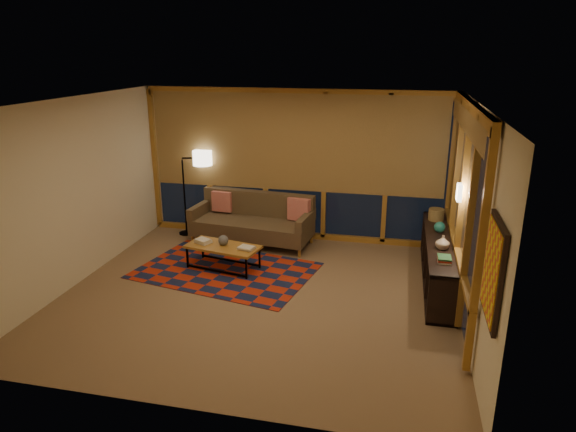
% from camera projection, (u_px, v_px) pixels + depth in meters
% --- Properties ---
extents(floor, '(5.50, 5.00, 0.01)m').
position_uv_depth(floor, '(259.00, 295.00, 7.31)').
color(floor, '#9B7351').
rests_on(floor, ground).
extents(ceiling, '(5.50, 5.00, 0.01)m').
position_uv_depth(ceiling, '(255.00, 102.00, 6.47)').
color(ceiling, silver).
rests_on(ceiling, walls).
extents(walls, '(5.51, 5.01, 2.70)m').
position_uv_depth(walls, '(257.00, 204.00, 6.89)').
color(walls, beige).
rests_on(walls, floor).
extents(window_wall_back, '(5.30, 0.16, 2.60)m').
position_uv_depth(window_wall_back, '(294.00, 166.00, 9.14)').
color(window_wall_back, '#B27C27').
rests_on(window_wall_back, walls).
extents(window_wall_right, '(0.16, 3.70, 2.60)m').
position_uv_depth(window_wall_right, '(461.00, 204.00, 6.89)').
color(window_wall_right, '#B27C27').
rests_on(window_wall_right, walls).
extents(wall_art, '(0.06, 0.74, 0.94)m').
position_uv_depth(wall_art, '(492.00, 271.00, 4.58)').
color(wall_art, '#C74622').
rests_on(wall_art, walls).
extents(wall_sconce, '(0.12, 0.18, 0.22)m').
position_uv_depth(wall_sconce, '(459.00, 192.00, 6.70)').
color(wall_sconce, white).
rests_on(wall_sconce, walls).
extents(sofa, '(2.20, 1.09, 0.87)m').
position_uv_depth(sofa, '(252.00, 220.00, 9.13)').
color(sofa, '#4E3A23').
rests_on(sofa, floor).
extents(pillow_left, '(0.38, 0.15, 0.37)m').
position_uv_depth(pillow_left, '(222.00, 203.00, 9.48)').
color(pillow_left, red).
rests_on(pillow_left, sofa).
extents(pillow_right, '(0.42, 0.23, 0.40)m').
position_uv_depth(pillow_right, '(299.00, 211.00, 9.01)').
color(pillow_right, red).
rests_on(pillow_right, sofa).
extents(area_rug, '(2.95, 2.25, 0.01)m').
position_uv_depth(area_rug, '(225.00, 270.00, 8.10)').
color(area_rug, '#B52810').
rests_on(area_rug, floor).
extents(coffee_table, '(1.24, 0.74, 0.39)m').
position_uv_depth(coffee_table, '(223.00, 257.00, 8.13)').
color(coffee_table, '#B27C27').
rests_on(coffee_table, floor).
extents(book_stack_a, '(0.32, 0.30, 0.08)m').
position_uv_depth(book_stack_a, '(203.00, 241.00, 8.18)').
color(book_stack_a, silver).
rests_on(book_stack_a, coffee_table).
extents(book_stack_b, '(0.27, 0.24, 0.05)m').
position_uv_depth(book_stack_b, '(246.00, 248.00, 7.92)').
color(book_stack_b, silver).
rests_on(book_stack_b, coffee_table).
extents(ceramic_pot, '(0.21, 0.21, 0.16)m').
position_uv_depth(ceramic_pot, '(223.00, 240.00, 8.09)').
color(ceramic_pot, black).
rests_on(ceramic_pot, coffee_table).
extents(floor_lamp, '(0.61, 0.48, 1.59)m').
position_uv_depth(floor_lamp, '(184.00, 193.00, 9.49)').
color(floor_lamp, black).
rests_on(floor_lamp, floor).
extents(bookshelf, '(0.40, 2.71, 0.68)m').
position_uv_depth(bookshelf, '(438.00, 261.00, 7.61)').
color(bookshelf, black).
rests_on(bookshelf, floor).
extents(basket, '(0.27, 0.27, 0.19)m').
position_uv_depth(basket, '(436.00, 215.00, 8.34)').
color(basket, olive).
rests_on(basket, bookshelf).
extents(teal_bowl, '(0.20, 0.20, 0.17)m').
position_uv_depth(teal_bowl, '(440.00, 227.00, 7.77)').
color(teal_bowl, '#1D685C').
rests_on(teal_bowl, bookshelf).
extents(vase, '(0.21, 0.21, 0.20)m').
position_uv_depth(vase, '(443.00, 242.00, 7.12)').
color(vase, tan).
rests_on(vase, bookshelf).
extents(shelf_book_stack, '(0.21, 0.28, 0.08)m').
position_uv_depth(shelf_book_stack, '(444.00, 259.00, 6.72)').
color(shelf_book_stack, silver).
rests_on(shelf_book_stack, bookshelf).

